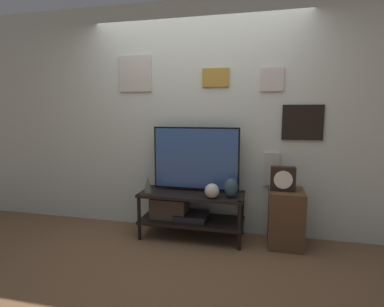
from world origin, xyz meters
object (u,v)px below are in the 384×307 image
object	(u,v)px
mantel_clock	(283,179)
television	(196,159)
vase_slim_bronze	(148,184)
vase_urn_stoneware	(231,188)
vase_round_glass	(212,191)

from	to	relation	value
mantel_clock	television	bearing A→B (deg)	173.89
vase_slim_bronze	mantel_clock	xyz separation A→B (m)	(1.47, 0.10, 0.12)
vase_urn_stoneware	mantel_clock	size ratio (longest dim) A/B	0.82
vase_urn_stoneware	vase_round_glass	world-z (taller)	vase_urn_stoneware
television	vase_slim_bronze	world-z (taller)	television
mantel_clock	vase_urn_stoneware	bearing A→B (deg)	-172.18
television	mantel_clock	xyz separation A→B (m)	(0.96, -0.10, -0.16)
vase_round_glass	mantel_clock	distance (m)	0.75
television	vase_round_glass	xyz separation A→B (m)	(0.23, -0.25, -0.30)
vase_urn_stoneware	mantel_clock	distance (m)	0.55
vase_round_glass	television	bearing A→B (deg)	132.92
vase_slim_bronze	vase_round_glass	world-z (taller)	vase_slim_bronze
vase_round_glass	mantel_clock	size ratio (longest dim) A/B	0.61
television	vase_urn_stoneware	bearing A→B (deg)	-22.48
vase_urn_stoneware	mantel_clock	bearing A→B (deg)	7.82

